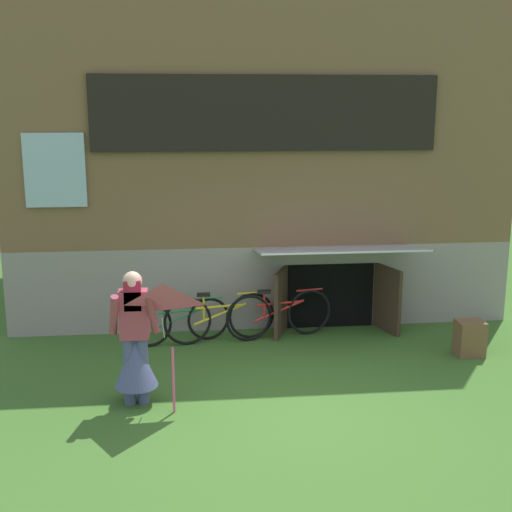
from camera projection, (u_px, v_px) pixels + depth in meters
name	position (u px, v px, depth m)	size (l,w,h in m)	color
ground_plane	(295.00, 410.00, 7.92)	(60.00, 60.00, 0.00)	#386023
log_house	(249.00, 148.00, 12.81)	(8.11, 6.45, 5.51)	gray
person	(135.00, 349.00, 7.95)	(0.61, 0.53, 1.65)	#474C75
kite	(164.00, 315.00, 7.37)	(0.79, 0.82, 1.53)	#E54C7F
bicycle_red	(279.00, 314.00, 10.33)	(1.70, 0.41, 0.79)	black
bicycle_yellow	(220.00, 317.00, 10.15)	(1.72, 0.37, 0.79)	black
bicycle_green	(179.00, 321.00, 10.08)	(1.54, 0.44, 0.72)	black
wooden_crate	(470.00, 338.00, 9.62)	(0.39, 0.33, 0.51)	brown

